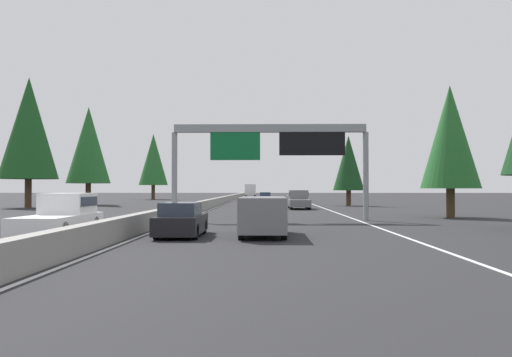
# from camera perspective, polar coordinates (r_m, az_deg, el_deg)

# --- Properties ---
(ground_plane) EXTENTS (320.00, 320.00, 0.00)m
(ground_plane) POSITION_cam_1_polar(r_m,az_deg,el_deg) (61.32, -4.12, -2.99)
(ground_plane) COLOR #262628
(median_barrier) EXTENTS (180.00, 0.56, 0.90)m
(median_barrier) POSITION_cam_1_polar(r_m,az_deg,el_deg) (81.26, -3.02, -2.19)
(median_barrier) COLOR gray
(median_barrier) RESTS_ON ground
(shoulder_stripe_right) EXTENTS (160.00, 0.16, 0.01)m
(shoulder_stripe_right) POSITION_cam_1_polar(r_m,az_deg,el_deg) (71.29, 5.91, -2.71)
(shoulder_stripe_right) COLOR silver
(shoulder_stripe_right) RESTS_ON ground
(shoulder_stripe_median) EXTENTS (160.00, 0.16, 0.01)m
(shoulder_stripe_median) POSITION_cam_1_polar(r_m,az_deg,el_deg) (71.26, -3.17, -2.71)
(shoulder_stripe_median) COLOR silver
(shoulder_stripe_median) RESTS_ON ground
(sign_gantry_overhead) EXTENTS (0.50, 12.68, 6.18)m
(sign_gantry_overhead) POSITION_cam_1_polar(r_m,az_deg,el_deg) (33.66, 1.81, 3.78)
(sign_gantry_overhead) COLOR gray
(sign_gantry_overhead) RESTS_ON ground
(sedan_near_right) EXTENTS (4.40, 1.80, 1.47)m
(sedan_near_right) POSITION_cam_1_polar(r_m,az_deg,el_deg) (22.83, -8.15, -4.56)
(sedan_near_right) COLOR black
(sedan_near_right) RESTS_ON ground
(minivan_near_center) EXTENTS (5.00, 1.95, 1.69)m
(minivan_near_center) POSITION_cam_1_polar(r_m,az_deg,el_deg) (22.72, 0.76, -3.91)
(minivan_near_center) COLOR slate
(minivan_near_center) RESTS_ON ground
(sedan_far_center) EXTENTS (4.40, 1.80, 1.47)m
(sedan_far_center) POSITION_cam_1_polar(r_m,az_deg,el_deg) (75.16, 1.01, -2.11)
(sedan_far_center) COLOR #1E4793
(sedan_far_center) RESTS_ON ground
(box_truck_mid_right) EXTENTS (8.50, 2.40, 2.95)m
(box_truck_mid_right) POSITION_cam_1_polar(r_m,az_deg,el_deg) (123.65, -0.61, -1.26)
(box_truck_mid_right) COLOR white
(box_truck_mid_right) RESTS_ON ground
(pickup_mid_center) EXTENTS (5.60, 2.00, 1.86)m
(pickup_mid_center) POSITION_cam_1_polar(r_m,az_deg,el_deg) (52.39, 4.69, -2.32)
(pickup_mid_center) COLOR slate
(pickup_mid_center) RESTS_ON ground
(oncoming_near) EXTENTS (5.60, 2.00, 1.86)m
(oncoming_near) POSITION_cam_1_polar(r_m,az_deg,el_deg) (23.85, -20.35, -3.80)
(oncoming_near) COLOR white
(oncoming_near) RESTS_ON ground
(conifer_right_near) EXTENTS (4.12, 4.12, 9.36)m
(conifer_right_near) POSITION_cam_1_polar(r_m,az_deg,el_deg) (39.34, 20.42, 4.27)
(conifer_right_near) COLOR #4C3823
(conifer_right_near) RESTS_ON ground
(conifer_right_mid) EXTENTS (3.62, 3.62, 8.22)m
(conifer_right_mid) POSITION_cam_1_polar(r_m,az_deg,el_deg) (61.99, 10.06, 1.66)
(conifer_right_mid) COLOR #4C3823
(conifer_right_mid) RESTS_ON ground
(conifer_left_near) EXTENTS (6.07, 6.07, 13.81)m
(conifer_left_near) POSITION_cam_1_polar(r_m,az_deg,el_deg) (60.31, -23.55, 5.05)
(conifer_left_near) COLOR #4C3823
(conifer_left_near) RESTS_ON ground
(conifer_left_mid) EXTENTS (5.33, 5.33, 12.10)m
(conifer_left_mid) POSITION_cam_1_polar(r_m,az_deg,el_deg) (67.70, -17.81, 3.48)
(conifer_left_mid) COLOR #4C3823
(conifer_left_mid) RESTS_ON ground
(conifer_left_far) EXTENTS (5.24, 5.24, 11.90)m
(conifer_left_far) POSITION_cam_1_polar(r_m,az_deg,el_deg) (96.46, -11.14, 2.04)
(conifer_left_far) COLOR #4C3823
(conifer_left_far) RESTS_ON ground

